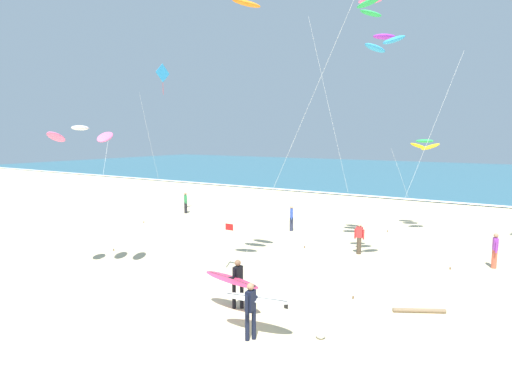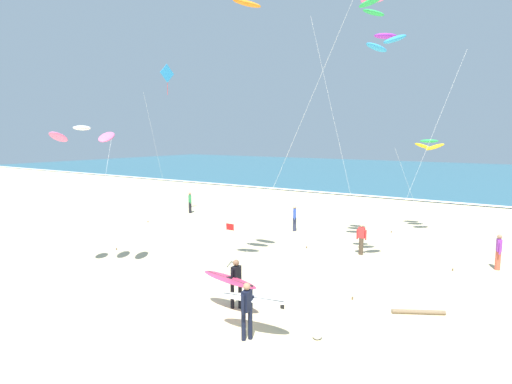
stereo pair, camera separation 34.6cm
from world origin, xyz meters
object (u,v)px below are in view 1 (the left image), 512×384
object	(u,v)px
lifeguard_flag	(226,241)
driftwood_log	(419,311)
surfer_trailing	(235,280)
beach_ball	(321,334)
bystander_red_top	(359,238)
bystander_blue_top	(291,218)
kite_arc_emerald_close	(424,145)
kite_arc_ivory_low	(81,134)
bystander_green_top	(186,203)
surfer_lead	(253,303)
kite_arc_violet_near	(384,42)
kite_diamond_cobalt_mid	(162,78)
kite_arc_rose_distant	(370,6)
bystander_purple_top	(495,250)

from	to	relation	value
lifeguard_flag	driftwood_log	distance (m)	8.31
surfer_trailing	beach_ball	size ratio (longest dim) A/B	7.64
surfer_trailing	bystander_red_top	world-z (taller)	surfer_trailing
bystander_blue_top	driftwood_log	world-z (taller)	bystander_blue_top
kite_arc_emerald_close	kite_arc_ivory_low	bearing A→B (deg)	-122.81
beach_ball	bystander_green_top	bearing A→B (deg)	142.23
surfer_lead	beach_ball	xyz separation A→B (m)	(1.71, 0.96, -0.91)
kite_arc_violet_near	bystander_green_top	distance (m)	19.67
kite_arc_emerald_close	bystander_green_top	world-z (taller)	kite_arc_emerald_close
kite_diamond_cobalt_mid	bystander_red_top	xyz separation A→B (m)	(14.71, -1.59, -8.96)
kite_arc_ivory_low	kite_arc_rose_distant	bearing A→B (deg)	47.42
surfer_lead	kite_arc_emerald_close	xyz separation A→B (m)	(1.38, 16.84, 4.27)
surfer_lead	kite_arc_violet_near	xyz separation A→B (m)	(1.41, 7.40, 8.45)
bystander_purple_top	bystander_green_top	size ratio (longest dim) A/B	1.00
kite_arc_emerald_close	bystander_blue_top	size ratio (longest dim) A/B	3.55
surfer_trailing	bystander_blue_top	xyz separation A→B (m)	(-3.87, 11.60, -0.24)
kite_diamond_cobalt_mid	bystander_green_top	size ratio (longest dim) A/B	6.77
kite_arc_rose_distant	driftwood_log	bearing A→B (deg)	-56.66
kite_arc_rose_distant	beach_ball	distance (m)	15.14
kite_arc_emerald_close	bystander_blue_top	world-z (taller)	kite_arc_emerald_close
bystander_red_top	bystander_green_top	distance (m)	15.25
lifeguard_flag	driftwood_log	size ratio (longest dim) A/B	1.22
kite_arc_emerald_close	lifeguard_flag	world-z (taller)	kite_arc_emerald_close
kite_arc_ivory_low	kite_arc_rose_distant	xyz separation A→B (m)	(8.71, 9.47, 5.92)
kite_arc_violet_near	beach_ball	distance (m)	11.37
bystander_blue_top	bystander_green_top	xyz separation A→B (m)	(-9.57, 1.03, 0.00)
kite_arc_ivory_low	lifeguard_flag	world-z (taller)	kite_arc_ivory_low
bystander_green_top	driftwood_log	world-z (taller)	bystander_green_top
lifeguard_flag	beach_ball	xyz separation A→B (m)	(6.15, -3.79, -1.13)
kite_arc_violet_near	kite_arc_rose_distant	xyz separation A→B (m)	(-1.59, 2.97, 2.33)
bystander_red_top	lifeguard_flag	distance (m)	6.86
bystander_green_top	lifeguard_flag	xyz separation A→B (m)	(10.56, -9.16, 0.45)
kite_arc_violet_near	lifeguard_flag	distance (m)	10.45
bystander_red_top	beach_ball	distance (m)	9.40
kite_diamond_cobalt_mid	bystander_purple_top	world-z (taller)	kite_diamond_cobalt_mid
bystander_blue_top	lifeguard_flag	size ratio (longest dim) A/B	0.76
kite_arc_rose_distant	kite_arc_violet_near	bearing A→B (deg)	-61.87
beach_ball	surfer_lead	bearing A→B (deg)	-150.77
kite_arc_violet_near	kite_arc_emerald_close	xyz separation A→B (m)	(-0.03, 9.43, -4.18)
bystander_green_top	kite_diamond_cobalt_mid	bearing A→B (deg)	-88.24
kite_diamond_cobalt_mid	surfer_lead	bearing A→B (deg)	-38.14
surfer_trailing	kite_arc_violet_near	world-z (taller)	kite_arc_violet_near
kite_arc_ivory_low	beach_ball	size ratio (longest dim) A/B	22.40
surfer_trailing	bystander_blue_top	bearing A→B (deg)	108.45
kite_arc_emerald_close	driftwood_log	distance (m)	13.73
kite_arc_violet_near	surfer_trailing	bearing A→B (deg)	-115.84
kite_arc_ivory_low	driftwood_log	xyz separation A→B (m)	(12.66, 3.47, -5.85)
lifeguard_flag	beach_ball	size ratio (longest dim) A/B	7.50
surfer_trailing	driftwood_log	distance (m)	6.24
surfer_lead	bystander_purple_top	size ratio (longest dim) A/B	1.45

